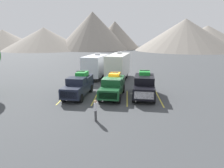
% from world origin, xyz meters
% --- Properties ---
extents(ground_plane, '(240.00, 240.00, 0.00)m').
position_xyz_m(ground_plane, '(0.00, 0.00, 0.00)').
color(ground_plane, '#3F4244').
extents(pickup_truck_a, '(2.44, 5.68, 2.56)m').
position_xyz_m(pickup_truck_a, '(-3.48, -0.52, 1.17)').
color(pickup_truck_a, black).
rests_on(pickup_truck_a, ground).
extents(pickup_truck_b, '(2.54, 5.63, 2.49)m').
position_xyz_m(pickup_truck_b, '(0.13, -0.49, 1.16)').
color(pickup_truck_b, '#144723').
rests_on(pickup_truck_b, ground).
extents(pickup_truck_c, '(2.60, 5.77, 2.69)m').
position_xyz_m(pickup_truck_c, '(3.41, -0.22, 1.24)').
color(pickup_truck_c, black).
rests_on(pickup_truck_c, ground).
extents(lot_stripe_a, '(0.12, 5.50, 0.01)m').
position_xyz_m(lot_stripe_a, '(-4.94, -0.85, 0.00)').
color(lot_stripe_a, gold).
rests_on(lot_stripe_a, ground).
extents(lot_stripe_b, '(0.12, 5.50, 0.01)m').
position_xyz_m(lot_stripe_b, '(-1.65, -0.85, 0.00)').
color(lot_stripe_b, gold).
rests_on(lot_stripe_b, ground).
extents(lot_stripe_c, '(0.12, 5.50, 0.01)m').
position_xyz_m(lot_stripe_c, '(1.65, -0.85, 0.00)').
color(lot_stripe_c, gold).
rests_on(lot_stripe_c, ground).
extents(lot_stripe_d, '(0.12, 5.50, 0.01)m').
position_xyz_m(lot_stripe_d, '(4.94, -0.85, 0.00)').
color(lot_stripe_d, gold).
rests_on(lot_stripe_d, ground).
extents(camper_trailer_a, '(3.48, 7.55, 3.72)m').
position_xyz_m(camper_trailer_a, '(-3.05, 8.80, 1.96)').
color(camper_trailer_a, silver).
rests_on(camper_trailer_a, ground).
extents(camper_trailer_b, '(3.51, 8.37, 3.96)m').
position_xyz_m(camper_trailer_b, '(0.33, 8.21, 2.08)').
color(camper_trailer_b, silver).
rests_on(camper_trailer_b, ground).
extents(person_a, '(0.23, 0.36, 1.65)m').
position_xyz_m(person_a, '(-0.72, -6.84, 0.95)').
color(person_a, '#3F3F42').
rests_on(person_a, ground).
extents(mountain_ridge, '(156.60, 52.34, 17.40)m').
position_xyz_m(mountain_ridge, '(5.82, 76.34, 6.45)').
color(mountain_ridge, gray).
rests_on(mountain_ridge, ground).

